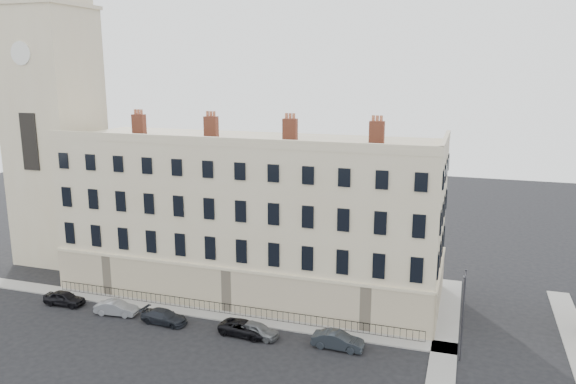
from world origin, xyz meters
name	(u,v)px	position (x,y,z in m)	size (l,w,h in m)	color
ground	(267,353)	(0.00, 0.00, 0.00)	(160.00, 160.00, 0.00)	black
terrace	(251,215)	(-5.97, 11.97, 7.50)	(36.22, 12.22, 17.00)	beige
church_tower	(53,95)	(-30.00, 14.00, 18.66)	(8.00, 8.13, 44.00)	beige
pavement_terrace	(183,310)	(-10.00, 5.00, 0.06)	(48.00, 2.00, 0.12)	gray
pavement_east_return	(446,331)	(13.00, 8.00, 0.06)	(2.00, 24.00, 0.12)	gray
pavement_adjacent	(575,338)	(23.00, 10.00, 0.06)	(2.00, 20.00, 0.12)	gray
railings	(225,309)	(-6.00, 5.40, 0.55)	(35.00, 0.04, 0.96)	black
car_a	(64,298)	(-21.00, 2.68, 0.66)	(1.56, 3.88, 1.32)	black
car_b	(116,308)	(-15.16, 2.37, 0.63)	(1.33, 3.81, 1.26)	gray
car_c	(164,317)	(-10.21, 2.15, 0.60)	(1.69, 4.15, 1.21)	black
car_d	(245,328)	(-2.79, 2.30, 0.60)	(1.99, 4.32, 1.20)	black
car_e	(257,330)	(-1.67, 2.26, 0.63)	(1.49, 3.69, 1.26)	slate
car_f	(338,340)	(5.03, 2.45, 0.67)	(1.42, 4.08, 1.35)	#22272D
streetlamp	(463,311)	(14.17, 3.38, 4.01)	(0.24, 1.57, 7.24)	#35343A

